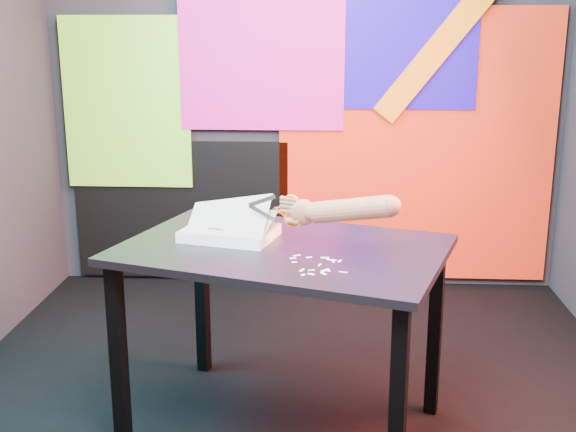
{
  "coord_description": "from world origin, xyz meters",
  "views": [
    {
      "loc": [
        0.15,
        -2.75,
        1.54
      ],
      "look_at": [
        0.0,
        -0.22,
        0.87
      ],
      "focal_mm": 45.0,
      "sensor_mm": 36.0,
      "label": 1
    }
  ],
  "objects": [
    {
      "name": "work_table",
      "position": [
        -0.02,
        -0.2,
        0.66
      ],
      "size": [
        1.35,
        1.1,
        0.75
      ],
      "rotation": [
        0.0,
        0.0,
        -0.31
      ],
      "color": "black",
      "rests_on": "ground"
    },
    {
      "name": "scissors",
      "position": [
        -0.0,
        -0.19,
        0.88
      ],
      "size": [
        0.2,
        0.1,
        0.12
      ],
      "rotation": [
        0.0,
        0.0,
        -0.43
      ],
      "color": "silver",
      "rests_on": "printout_stack"
    },
    {
      "name": "hand_forearm",
      "position": [
        0.2,
        -0.28,
        0.91
      ],
      "size": [
        0.42,
        0.22,
        0.15
      ],
      "rotation": [
        0.0,
        0.0,
        -0.43
      ],
      "color": "#995340",
      "rests_on": "work_table"
    },
    {
      "name": "backdrop",
      "position": [
        0.06,
        1.46,
        0.96
      ],
      "size": [
        2.88,
        0.05,
        2.08
      ],
      "color": "red",
      "rests_on": "ground"
    },
    {
      "name": "paper_clippings",
      "position": [
        0.12,
        -0.41,
        0.75
      ],
      "size": [
        0.2,
        0.22,
        0.0
      ],
      "color": "white",
      "rests_on": "work_table"
    },
    {
      "name": "room",
      "position": [
        0.0,
        0.0,
        1.35
      ],
      "size": [
        3.01,
        3.01,
        2.71
      ],
      "color": "black",
      "rests_on": "ground"
    },
    {
      "name": "printout_stack",
      "position": [
        -0.23,
        -0.11,
        0.77
      ],
      "size": [
        0.39,
        0.32,
        0.18
      ],
      "rotation": [
        0.0,
        0.0,
        -0.26
      ],
      "color": "white",
      "rests_on": "work_table"
    }
  ]
}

